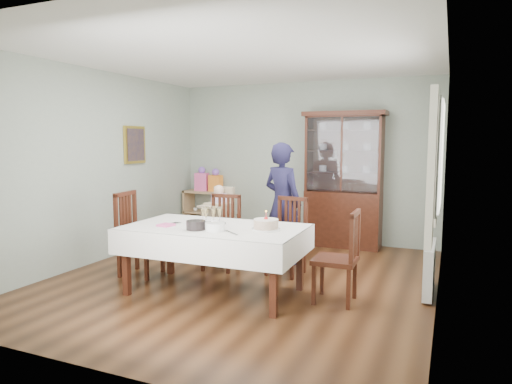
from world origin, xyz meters
The scene contains 25 objects.
floor centered at (0.00, 0.00, 0.00)m, with size 5.00×5.00×0.00m, color #593319.
room_shell centered at (0.00, 0.53, 1.70)m, with size 5.00×5.00×5.00m.
dining_table centered at (-0.08, -0.59, 0.38)m, with size 2.02×1.19×0.76m.
china_cabinet centered at (0.75, 2.26, 1.12)m, with size 1.30×0.48×2.18m.
sideboard centered at (-1.75, 2.28, 0.40)m, with size 0.90×0.38×0.80m.
picture_frame centered at (-2.22, 0.80, 1.65)m, with size 0.04×0.48×0.58m, color gold.
window centered at (2.22, 0.30, 1.55)m, with size 0.04×1.02×1.22m, color white.
curtain_left centered at (2.16, -0.32, 1.45)m, with size 0.07×0.30×1.55m, color silver.
curtain_right centered at (2.16, 0.92, 1.45)m, with size 0.07×0.30×1.55m, color silver.
radiator centered at (2.16, 0.30, 0.30)m, with size 0.10×0.80×0.55m, color white.
chair_far_left centered at (-0.46, 0.32, 0.29)m, with size 0.47×0.47×0.98m.
chair_far_right centered at (0.43, 0.42, 0.29)m, with size 0.49×0.49×0.98m.
chair_end_left centered at (-1.29, -0.35, 0.32)m, with size 0.52×0.52×1.06m.
chair_end_right centered at (1.26, -0.34, 0.29)m, with size 0.45×0.45×0.99m.
woman centered at (0.20, 0.91, 0.85)m, with size 0.62×0.40×1.69m, color black.
high_chair centered at (-0.80, 0.90, 0.42)m, with size 0.54×0.54×1.07m.
champagne_tray centered at (-0.15, -0.50, 0.82)m, with size 0.33×0.33×0.20m.
birthday_cake centered at (0.53, -0.54, 0.82)m, with size 0.31×0.31×0.21m.
plate_stack_dark centered at (-0.17, -0.83, 0.81)m, with size 0.21×0.21×0.10m, color black.
plate_stack_white centered at (0.06, -0.81, 0.81)m, with size 0.21×0.21×0.09m, color white.
napkin_stack centered at (-0.59, -0.78, 0.77)m, with size 0.16×0.16×0.02m, color #EC579A.
cutlery centered at (-0.61, -0.62, 0.77)m, with size 0.10×0.15×0.01m, color silver, non-canonical shape.
cake_knife centered at (0.27, -0.85, 0.77)m, with size 0.27×0.02×0.01m, color silver.
gift_bag_pink centered at (-1.87, 2.26, 1.00)m, with size 0.25×0.17×0.44m.
gift_bag_orange centered at (-1.58, 2.26, 0.98)m, with size 0.24×0.17×0.41m.
Camera 1 is at (2.33, -5.02, 1.71)m, focal length 32.00 mm.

